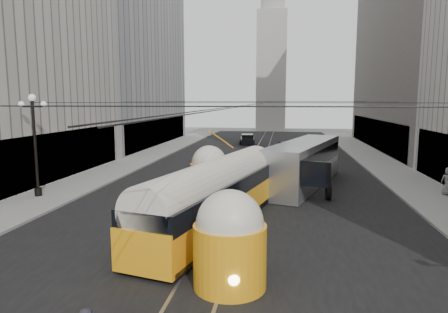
% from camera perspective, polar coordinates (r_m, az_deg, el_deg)
% --- Properties ---
extents(road, '(20.00, 85.00, 0.02)m').
position_cam_1_polar(road, '(37.73, 4.33, -1.36)').
color(road, black).
rests_on(road, ground).
extents(sidewalk_left, '(4.00, 72.00, 0.15)m').
position_cam_1_polar(sidewalk_left, '(43.62, -11.25, -0.12)').
color(sidewalk_left, gray).
rests_on(sidewalk_left, ground).
extents(sidewalk_right, '(4.00, 72.00, 0.15)m').
position_cam_1_polar(sidewalk_right, '(42.14, 21.19, -0.79)').
color(sidewalk_right, gray).
rests_on(sidewalk_right, ground).
extents(rail_left, '(0.12, 85.00, 0.04)m').
position_cam_1_polar(rail_left, '(37.80, 3.19, -1.33)').
color(rail_left, gray).
rests_on(rail_left, ground).
extents(rail_right, '(0.12, 85.00, 0.04)m').
position_cam_1_polar(rail_right, '(37.69, 5.46, -1.38)').
color(rail_right, gray).
rests_on(rail_right, ground).
extents(building_left_far, '(12.60, 28.60, 28.60)m').
position_cam_1_polar(building_left_far, '(57.89, -15.25, 15.87)').
color(building_left_far, '#999999').
rests_on(building_left_far, ground).
extents(building_right_far, '(12.60, 32.60, 32.60)m').
position_cam_1_polar(building_right_far, '(56.35, 27.62, 17.54)').
color(building_right_far, '#514C47').
rests_on(building_right_far, ground).
extents(distant_tower, '(6.00, 6.00, 31.36)m').
position_cam_1_polar(distant_tower, '(85.14, 6.84, 13.92)').
color(distant_tower, '#B2AFA8').
rests_on(distant_tower, ground).
extents(lamppost_left_mid, '(1.86, 0.44, 6.37)m').
position_cam_1_polar(lamppost_left_mid, '(27.40, -25.42, 2.25)').
color(lamppost_left_mid, black).
rests_on(lamppost_left_mid, sidewalk_left).
extents(catenary, '(25.00, 72.00, 0.23)m').
position_cam_1_polar(catenary, '(36.22, 4.49, 7.60)').
color(catenary, black).
rests_on(catenary, ground).
extents(streetcar, '(5.41, 14.89, 3.33)m').
position_cam_1_polar(streetcar, '(19.38, -1.14, -5.42)').
color(streetcar, '#FFA616').
rests_on(streetcar, ground).
extents(city_bus, '(6.22, 13.01, 3.19)m').
position_cam_1_polar(city_bus, '(29.43, 11.38, -0.71)').
color(city_bus, gray).
rests_on(city_bus, ground).
extents(sedan_white_far, '(3.22, 4.66, 1.36)m').
position_cam_1_polar(sedan_white_far, '(46.44, 9.21, 1.10)').
color(sedan_white_far, silver).
rests_on(sedan_white_far, ground).
extents(sedan_dark_far, '(2.37, 4.57, 1.38)m').
position_cam_1_polar(sedan_dark_far, '(56.70, 3.34, 2.43)').
color(sedan_dark_far, black).
rests_on(sedan_dark_far, ground).
extents(pedestrian_sidewalk_right, '(0.96, 0.69, 1.79)m').
position_cam_1_polar(pedestrian_sidewalk_right, '(29.11, 29.37, -3.09)').
color(pedestrian_sidewalk_right, slate).
rests_on(pedestrian_sidewalk_right, sidewalk_right).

